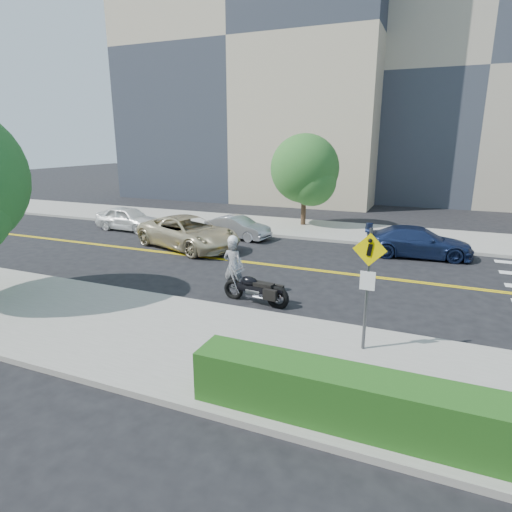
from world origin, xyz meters
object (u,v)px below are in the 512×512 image
at_px(parked_car_white, 129,218).
at_px(parked_car_silver, 238,227).
at_px(pedestrian_sign, 368,278).
at_px(parked_car_blue, 418,242).
at_px(motorcyclist, 233,265).
at_px(motorcycle, 256,283).
at_px(suv, 188,232).

distance_m(parked_car_white, parked_car_silver, 6.71).
distance_m(pedestrian_sign, parked_car_blue, 10.22).
bearing_deg(parked_car_white, parked_car_blue, -85.51).
xyz_separation_m(parked_car_white, parked_car_blue, (15.64, 0.33, -0.01)).
xyz_separation_m(motorcyclist, parked_car_blue, (5.49, 7.53, -0.35)).
height_order(parked_car_silver, parked_car_blue, parked_car_blue).
distance_m(motorcycle, parked_car_white, 13.55).
xyz_separation_m(pedestrian_sign, parked_car_blue, (0.74, 10.11, -1.29)).
relative_size(motorcycle, parked_car_silver, 0.63).
distance_m(motorcycle, suv, 7.89).
relative_size(pedestrian_sign, parked_car_blue, 0.65).
relative_size(motorcycle, suv, 0.41).
distance_m(motorcyclist, suv, 6.84).
height_order(parked_car_white, parked_car_silver, parked_car_white).
xyz_separation_m(motorcycle, suv, (-5.77, 5.38, 0.08)).
bearing_deg(parked_car_silver, parked_car_blue, -81.92).
height_order(motorcyclist, parked_car_white, motorcyclist).
bearing_deg(parked_car_blue, parked_car_white, 84.74).
relative_size(pedestrian_sign, parked_car_silver, 0.84).
relative_size(motorcyclist, parked_car_white, 0.51).
xyz_separation_m(parked_car_silver, parked_car_blue, (8.96, -0.21, 0.08)).
bearing_deg(parked_car_blue, pedestrian_sign, 169.32).
distance_m(motorcyclist, parked_car_silver, 8.49).
distance_m(pedestrian_sign, suv, 12.16).
bearing_deg(motorcyclist, parked_car_blue, -123.86).
height_order(suv, parked_car_white, suv).
height_order(motorcycle, parked_car_white, motorcycle).
xyz_separation_m(suv, parked_car_white, (-5.40, 2.29, -0.08)).
relative_size(suv, parked_car_silver, 1.54).
height_order(suv, parked_car_silver, suv).
bearing_deg(pedestrian_sign, suv, 141.72).
relative_size(motorcyclist, suv, 0.37).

